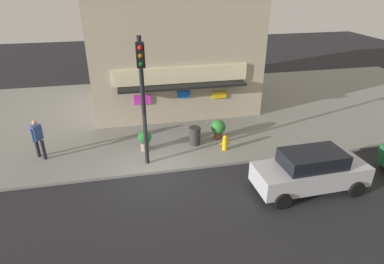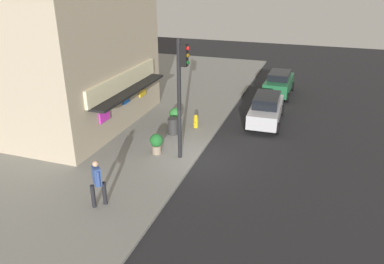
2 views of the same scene
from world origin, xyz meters
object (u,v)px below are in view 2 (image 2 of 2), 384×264
Objects in this scene: fire_hydrant at (196,121)px; trash_can at (173,126)px; pedestrian at (97,182)px; parked_car_green at (279,83)px; traffic_light at (181,85)px; parked_car_silver at (266,109)px; potted_plant_by_doorway at (156,143)px; potted_plant_by_window at (175,115)px.

trash_can is at bearing 146.01° from fire_hydrant.
pedestrian is (-8.44, 1.01, 0.67)m from fire_hydrant.
parked_car_green is at bearing -25.50° from trash_can.
parked_car_green is (11.83, -3.06, -2.79)m from traffic_light.
traffic_light is 12.54m from parked_car_green.
trash_can is 0.22× the size of parked_car_green.
fire_hydrant is at bearing 123.31° from parked_car_silver.
potted_plant_by_doorway is 1.00× the size of potted_plant_by_window.
traffic_light is at bearing 165.52° from parked_car_green.
fire_hydrant is 0.17× the size of parked_car_silver.
potted_plant_by_doorway is 7.45m from parked_car_silver.
trash_can is at bearing 30.02° from traffic_light.
traffic_light is 5.50× the size of potted_plant_by_doorway.
trash_can is 0.20× the size of parked_car_silver.
potted_plant_by_doorway is 3.77m from potted_plant_by_window.
potted_plant_by_window is (3.74, 0.47, -0.00)m from potted_plant_by_doorway.
parked_car_green is (8.08, -4.83, 0.17)m from potted_plant_by_window.
potted_plant_by_doorway is (-3.73, 0.75, 0.21)m from fire_hydrant.
pedestrian is at bearing 164.39° from parked_car_green.
potted_plant_by_window is (3.75, 1.78, -2.96)m from traffic_light.
pedestrian is at bearing 161.61° from traffic_light.
pedestrian is 0.45× the size of parked_car_green.
trash_can is at bearing 154.50° from parked_car_green.
parked_car_silver reaches higher than potted_plant_by_doorway.
parked_car_silver is at bearing -64.05° from potted_plant_by_window.
parked_car_silver is 1.07× the size of parked_car_green.
pedestrian is 17.16m from parked_car_green.
traffic_light is at bearing -18.39° from pedestrian.
pedestrian is at bearing 173.17° from fire_hydrant.
pedestrian reaches higher than potted_plant_by_window.
potted_plant_by_window is 5.32m from parked_car_silver.
pedestrian reaches higher than trash_can.
potted_plant_by_doorway and potted_plant_by_window have the same top height.
potted_plant_by_doorway is at bearing -3.13° from pedestrian.
pedestrian is at bearing 176.87° from potted_plant_by_doorway.
parked_car_silver reaches higher than potted_plant_by_window.
fire_hydrant is (3.74, 0.55, -3.16)m from traffic_light.
potted_plant_by_doorway is (4.70, -0.26, -0.46)m from pedestrian.
fire_hydrant is at bearing 8.39° from traffic_light.
trash_can is (-1.29, 0.87, 0.08)m from fire_hydrant.
potted_plant_by_doorway is at bearing 168.60° from fire_hydrant.
fire_hydrant is 0.85× the size of trash_can.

